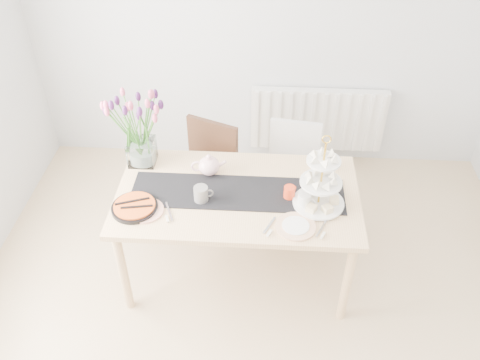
# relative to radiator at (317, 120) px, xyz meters

# --- Properties ---
(room_shell) EXTENTS (4.50, 4.50, 4.50)m
(room_shell) POSITION_rel_radiator_xyz_m (-0.50, -2.19, 0.85)
(room_shell) COLOR tan
(room_shell) RESTS_ON ground
(radiator) EXTENTS (1.20, 0.08, 0.60)m
(radiator) POSITION_rel_radiator_xyz_m (0.00, 0.00, 0.00)
(radiator) COLOR white
(radiator) RESTS_ON room_shell
(dining_table) EXTENTS (1.60, 0.90, 0.75)m
(dining_table) POSITION_rel_radiator_xyz_m (-0.63, -1.40, 0.22)
(dining_table) COLOR tan
(dining_table) RESTS_ON ground
(chair_brown) EXTENTS (0.56, 0.56, 0.86)m
(chair_brown) POSITION_rel_radiator_xyz_m (-0.91, -0.83, 0.05)
(chair_brown) COLOR #352013
(chair_brown) RESTS_ON ground
(chair_white) EXTENTS (0.46, 0.46, 0.81)m
(chair_white) POSITION_rel_radiator_xyz_m (-0.24, -0.72, 0.02)
(chair_white) COLOR silver
(chair_white) RESTS_ON ground
(table_runner) EXTENTS (1.40, 0.35, 0.01)m
(table_runner) POSITION_rel_radiator_xyz_m (-0.63, -1.40, 0.30)
(table_runner) COLOR black
(table_runner) RESTS_ON dining_table
(tulip_vase) EXTENTS (0.66, 0.66, 0.56)m
(tulip_vase) POSITION_rel_radiator_xyz_m (-1.32, -1.11, 0.66)
(tulip_vase) COLOR silver
(tulip_vase) RESTS_ON dining_table
(cake_stand) EXTENTS (0.33, 0.33, 0.48)m
(cake_stand) POSITION_rel_radiator_xyz_m (-0.11, -1.48, 0.44)
(cake_stand) COLOR gold
(cake_stand) RESTS_ON dining_table
(teapot) EXTENTS (0.26, 0.22, 0.15)m
(teapot) POSITION_rel_radiator_xyz_m (-0.84, -1.22, 0.37)
(teapot) COLOR white
(teapot) RESTS_ON dining_table
(cream_jug) EXTENTS (0.09, 0.09, 0.09)m
(cream_jug) POSITION_rel_radiator_xyz_m (-0.08, -1.14, 0.34)
(cream_jug) COLOR white
(cream_jug) RESTS_ON dining_table
(tart_tin) EXTENTS (0.29, 0.29, 0.04)m
(tart_tin) POSITION_rel_radiator_xyz_m (-1.27, -1.60, 0.32)
(tart_tin) COLOR black
(tart_tin) RESTS_ON dining_table
(mug_grey) EXTENTS (0.11, 0.11, 0.11)m
(mug_grey) POSITION_rel_radiator_xyz_m (-0.86, -1.49, 0.35)
(mug_grey) COLOR slate
(mug_grey) RESTS_ON dining_table
(mug_white) EXTENTS (0.11, 0.11, 0.10)m
(mug_white) POSITION_rel_radiator_xyz_m (-0.20, -1.51, 0.35)
(mug_white) COLOR silver
(mug_white) RESTS_ON dining_table
(mug_orange) EXTENTS (0.10, 0.10, 0.09)m
(mug_orange) POSITION_rel_radiator_xyz_m (-0.29, -1.43, 0.34)
(mug_orange) COLOR red
(mug_orange) RESTS_ON dining_table
(plate_left) EXTENTS (0.31, 0.31, 0.01)m
(plate_left) POSITION_rel_radiator_xyz_m (-1.20, -1.61, 0.31)
(plate_left) COLOR white
(plate_left) RESTS_ON dining_table
(plate_right) EXTENTS (0.33, 0.33, 0.01)m
(plate_right) POSITION_rel_radiator_xyz_m (-0.26, -1.70, 0.31)
(plate_right) COLOR white
(plate_right) RESTS_ON dining_table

